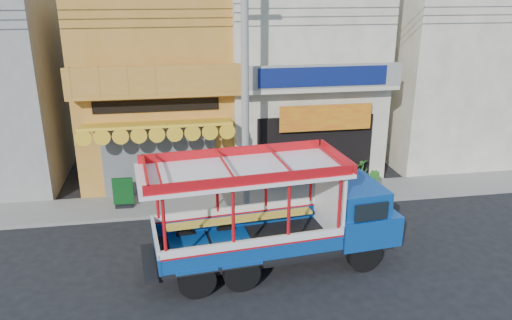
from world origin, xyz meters
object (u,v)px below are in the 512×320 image
Objects in this scene: green_sign at (123,195)px; potted_plant_b at (375,183)px; utility_pole at (249,70)px; songthaew_truck at (291,213)px; potted_plant_c at (362,172)px.

green_sign reaches higher than potted_plant_b.
utility_pole is 6.35m from green_sign.
utility_pole is 5.22m from songthaew_truck.
songthaew_truck is 6.85m from green_sign.
utility_pole is 6.52m from potted_plant_c.
utility_pole reaches higher than green_sign.
green_sign is (-5.03, 4.54, -1.02)m from songthaew_truck.
potted_plant_c reaches higher than potted_plant_b.
songthaew_truck is 7.78× the size of potted_plant_b.
songthaew_truck is 5.99m from potted_plant_b.
songthaew_truck is at bearing -4.07° from potted_plant_c.
green_sign is (-4.48, 0.64, -4.45)m from utility_pole.
utility_pole is 25.43× the size of potted_plant_c.
songthaew_truck reaches higher than potted_plant_c.
green_sign is at bearing 38.11° from potted_plant_b.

